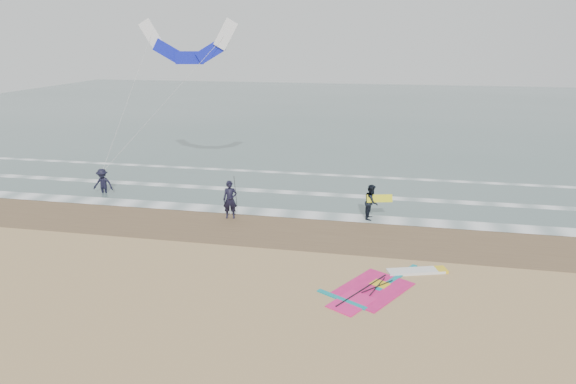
% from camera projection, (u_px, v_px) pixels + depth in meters
% --- Properties ---
extents(ground, '(120.00, 120.00, 0.00)m').
position_uv_depth(ground, '(278.00, 287.00, 19.09)').
color(ground, tan).
rests_on(ground, ground).
extents(sea_water, '(120.00, 80.00, 0.02)m').
position_uv_depth(sea_water, '(361.00, 112.00, 64.13)').
color(sea_water, '#47605E').
rests_on(sea_water, ground).
extents(wet_sand_band, '(120.00, 5.00, 0.01)m').
position_uv_depth(wet_sand_band, '(305.00, 230.00, 24.72)').
color(wet_sand_band, brown).
rests_on(wet_sand_band, ground).
extents(foam_waterline, '(120.00, 9.15, 0.02)m').
position_uv_depth(foam_waterline, '(318.00, 202.00, 28.88)').
color(foam_waterline, white).
rests_on(foam_waterline, ground).
extents(windsurf_rig, '(4.88, 4.62, 0.12)m').
position_uv_depth(windsurf_rig, '(386.00, 284.00, 19.26)').
color(windsurf_rig, white).
rests_on(windsurf_rig, ground).
extents(person_standing, '(0.80, 0.61, 1.98)m').
position_uv_depth(person_standing, '(230.00, 200.00, 26.15)').
color(person_standing, black).
rests_on(person_standing, ground).
extents(person_walking, '(0.77, 0.95, 1.81)m').
position_uv_depth(person_walking, '(371.00, 202.00, 26.07)').
color(person_walking, black).
rests_on(person_walking, ground).
extents(person_wading, '(1.24, 0.76, 1.86)m').
position_uv_depth(person_wading, '(102.00, 178.00, 30.32)').
color(person_wading, black).
rests_on(person_wading, ground).
extents(held_pole, '(0.17, 0.86, 1.82)m').
position_uv_depth(held_pole, '(235.00, 191.00, 25.96)').
color(held_pole, black).
rests_on(held_pole, ground).
extents(carried_kiteboard, '(1.30, 0.51, 0.39)m').
position_uv_depth(carried_kiteboard, '(380.00, 198.00, 25.83)').
color(carried_kiteboard, yellow).
rests_on(carried_kiteboard, ground).
extents(surf_kite, '(7.34, 4.47, 8.81)m').
position_uv_depth(surf_kite, '(188.00, 46.00, 31.38)').
color(surf_kite, white).
rests_on(surf_kite, ground).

